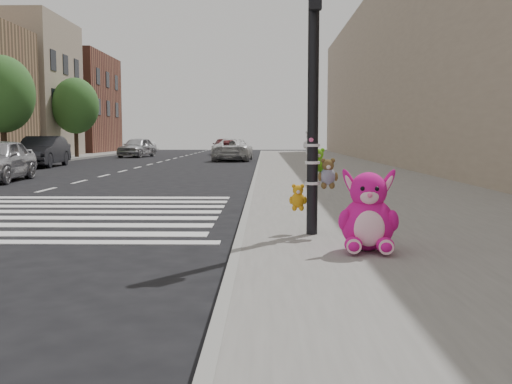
# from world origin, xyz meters

# --- Properties ---
(ground) EXTENTS (120.00, 120.00, 0.00)m
(ground) POSITION_xyz_m (0.00, 0.00, 0.00)
(ground) COLOR black
(ground) RESTS_ON ground
(sidewalk_near) EXTENTS (7.00, 80.00, 0.14)m
(sidewalk_near) POSITION_xyz_m (5.00, 10.00, 0.07)
(sidewalk_near) COLOR slate
(sidewalk_near) RESTS_ON ground
(curb_edge) EXTENTS (0.12, 80.00, 0.15)m
(curb_edge) POSITION_xyz_m (1.55, 10.00, 0.07)
(curb_edge) COLOR gray
(curb_edge) RESTS_ON ground
(bld_far_d) EXTENTS (6.00, 8.00, 10.00)m
(bld_far_d) POSITION_xyz_m (-15.50, 35.00, 5.00)
(bld_far_d) COLOR tan
(bld_far_d) RESTS_ON ground
(bld_far_e) EXTENTS (6.00, 10.00, 9.00)m
(bld_far_e) POSITION_xyz_m (-15.50, 46.00, 4.50)
(bld_far_e) COLOR brown
(bld_far_e) RESTS_ON ground
(bld_near) EXTENTS (5.00, 60.00, 10.00)m
(bld_near) POSITION_xyz_m (10.50, 20.00, 5.00)
(bld_near) COLOR tan
(bld_near) RESTS_ON ground
(signal_pole) EXTENTS (0.71, 0.49, 4.00)m
(signal_pole) POSITION_xyz_m (2.62, 1.82, 1.74)
(signal_pole) COLOR black
(signal_pole) RESTS_ON sidewalk_near
(tree_far_b) EXTENTS (3.20, 3.20, 5.44)m
(tree_far_b) POSITION_xyz_m (-11.20, 22.00, 3.65)
(tree_far_b) COLOR #382619
(tree_far_b) RESTS_ON sidewalk_far
(tree_far_c) EXTENTS (3.20, 3.20, 5.44)m
(tree_far_c) POSITION_xyz_m (-11.20, 33.00, 3.65)
(tree_far_c) COLOR #382619
(tree_far_c) RESTS_ON sidewalk_far
(pink_bunny) EXTENTS (0.74, 0.82, 1.05)m
(pink_bunny) POSITION_xyz_m (3.20, 0.57, 0.57)
(pink_bunny) COLOR #D91287
(pink_bunny) RESTS_ON sidewalk_near
(red_teddy) EXTENTS (0.14, 0.10, 0.20)m
(red_teddy) POSITION_xyz_m (3.40, 1.42, 0.24)
(red_teddy) COLOR red
(red_teddy) RESTS_ON sidewalk_near
(car_dark_far) EXTENTS (2.01, 4.89, 1.58)m
(car_dark_far) POSITION_xyz_m (-9.52, 22.58, 0.79)
(car_dark_far) COLOR black
(car_dark_far) RESTS_ON ground
(car_white_near) EXTENTS (2.46, 5.11, 1.40)m
(car_white_near) POSITION_xyz_m (-0.15, 30.17, 0.70)
(car_white_near) COLOR silver
(car_white_near) RESTS_ON ground
(car_maroon_near) EXTENTS (2.67, 4.91, 1.35)m
(car_maroon_near) POSITION_xyz_m (-1.56, 41.85, 0.68)
(car_maroon_near) COLOR maroon
(car_maroon_near) RESTS_ON ground
(car_silver_deep) EXTENTS (2.49, 4.61, 1.49)m
(car_silver_deep) POSITION_xyz_m (-7.71, 36.30, 0.74)
(car_silver_deep) COLOR #B9BABE
(car_silver_deep) RESTS_ON ground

